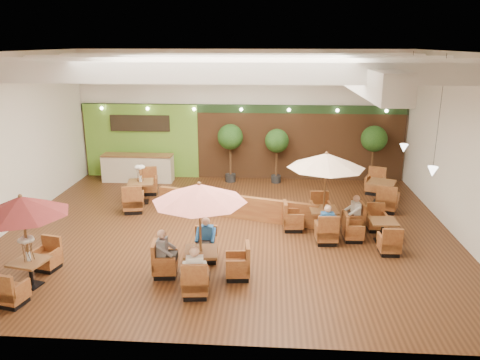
# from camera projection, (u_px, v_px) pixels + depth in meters

# --- Properties ---
(room) EXTENTS (14.04, 14.00, 5.52)m
(room) POSITION_uv_depth(u_px,v_px,m) (240.00, 111.00, 15.16)
(room) COLOR #381E0F
(room) RESTS_ON ground
(service_counter) EXTENTS (3.00, 0.75, 1.18)m
(service_counter) POSITION_uv_depth(u_px,v_px,m) (138.00, 168.00, 20.04)
(service_counter) COLOR beige
(service_counter) RESTS_ON ground
(booth_divider) EXTENTS (5.55, 1.85, 0.80)m
(booth_divider) POSITION_uv_depth(u_px,v_px,m) (235.00, 206.00, 15.92)
(booth_divider) COLOR brown
(booth_divider) RESTS_ON ground
(table_0) EXTENTS (2.19, 2.41, 2.38)m
(table_0) POSITION_uv_depth(u_px,v_px,m) (23.00, 217.00, 11.03)
(table_0) COLOR brown
(table_0) RESTS_ON ground
(table_1) EXTENTS (2.52, 2.52, 2.55)m
(table_1) POSITION_uv_depth(u_px,v_px,m) (200.00, 213.00, 11.48)
(table_1) COLOR brown
(table_1) RESTS_ON ground
(table_2) EXTENTS (2.55, 2.55, 2.59)m
(table_2) POSITION_uv_depth(u_px,v_px,m) (325.00, 178.00, 14.37)
(table_2) COLOR brown
(table_2) RESTS_ON ground
(table_3) EXTENTS (1.10, 2.88, 1.60)m
(table_3) POSITION_uv_depth(u_px,v_px,m) (141.00, 190.00, 17.36)
(table_3) COLOR brown
(table_3) RESTS_ON ground
(table_4) EXTENTS (1.55, 2.30, 0.86)m
(table_4) POSITION_uv_depth(u_px,v_px,m) (374.00, 231.00, 14.01)
(table_4) COLOR brown
(table_4) RESTS_ON ground
(table_5) EXTENTS (1.21, 2.95, 1.03)m
(table_5) POSITION_uv_depth(u_px,v_px,m) (381.00, 192.00, 17.42)
(table_5) COLOR brown
(table_5) RESTS_ON ground
(topiary_0) EXTENTS (1.07, 1.07, 2.49)m
(topiary_0) POSITION_uv_depth(u_px,v_px,m) (230.00, 139.00, 19.61)
(topiary_0) COLOR black
(topiary_0) RESTS_ON ground
(topiary_1) EXTENTS (0.99, 0.99, 2.31)m
(topiary_1) POSITION_uv_depth(u_px,v_px,m) (277.00, 143.00, 19.52)
(topiary_1) COLOR black
(topiary_1) RESTS_ON ground
(topiary_2) EXTENTS (1.07, 1.07, 2.49)m
(topiary_2) POSITION_uv_depth(u_px,v_px,m) (374.00, 141.00, 19.23)
(topiary_2) COLOR black
(topiary_2) RESTS_ON ground
(diner_0) EXTENTS (0.43, 0.36, 0.82)m
(diner_0) POSITION_uv_depth(u_px,v_px,m) (195.00, 266.00, 10.87)
(diner_0) COLOR white
(diner_0) RESTS_ON ground
(diner_1) EXTENTS (0.39, 0.32, 0.78)m
(diner_1) POSITION_uv_depth(u_px,v_px,m) (206.00, 235.00, 12.65)
(diner_1) COLOR #2863AD
(diner_1) RESTS_ON ground
(diner_2) EXTENTS (0.31, 0.39, 0.81)m
(diner_2) POSITION_uv_depth(u_px,v_px,m) (164.00, 249.00, 11.82)
(diner_2) COLOR slate
(diner_2) RESTS_ON ground
(diner_3) EXTENTS (0.37, 0.30, 0.76)m
(diner_3) POSITION_uv_depth(u_px,v_px,m) (327.00, 220.00, 13.76)
(diner_3) COLOR #2863AD
(diner_3) RESTS_ON ground
(diner_4) EXTENTS (0.34, 0.39, 0.76)m
(diner_4) POSITION_uv_depth(u_px,v_px,m) (354.00, 210.00, 14.60)
(diner_4) COLOR white
(diner_4) RESTS_ON ground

